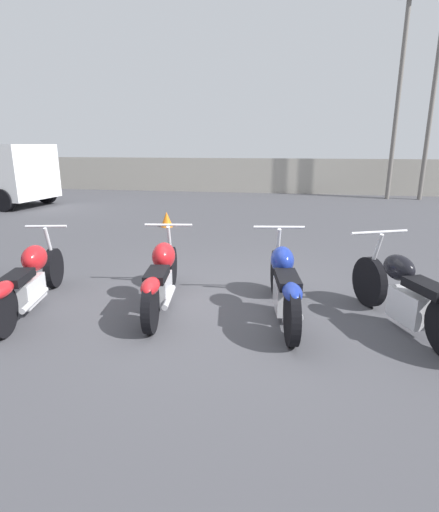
{
  "coord_description": "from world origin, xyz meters",
  "views": [
    {
      "loc": [
        0.85,
        -4.73,
        2.01
      ],
      "look_at": [
        0.0,
        0.06,
        0.65
      ],
      "focal_mm": 28.0,
      "sensor_mm": 36.0,
      "label": 1
    }
  ],
  "objects_px": {
    "motorcycle_slot_1": "(29,279)",
    "motorcycle_slot_3": "(284,284)",
    "light_pole_right": "(439,53)",
    "motorcycle_slot_4": "(409,295)",
    "motorcycle_slot_2": "(162,276)",
    "traffic_cone_near": "(167,219)",
    "light_pole_left": "(400,82)"
  },
  "relations": [
    {
      "from": "motorcycle_slot_1",
      "to": "motorcycle_slot_3",
      "type": "xyz_separation_m",
      "value": [
        3.12,
        0.32,
        0.03
      ]
    },
    {
      "from": "light_pole_right",
      "to": "motorcycle_slot_4",
      "type": "xyz_separation_m",
      "value": [
        -3.45,
        -11.75,
        -4.62
      ]
    },
    {
      "from": "motorcycle_slot_2",
      "to": "motorcycle_slot_4",
      "type": "xyz_separation_m",
      "value": [
        2.89,
        -0.18,
        0.01
      ]
    },
    {
      "from": "light_pole_right",
      "to": "motorcycle_slot_1",
      "type": "height_order",
      "value": "light_pole_right"
    },
    {
      "from": "motorcycle_slot_3",
      "to": "motorcycle_slot_4",
      "type": "height_order",
      "value": "motorcycle_slot_4"
    },
    {
      "from": "motorcycle_slot_2",
      "to": "traffic_cone_near",
      "type": "xyz_separation_m",
      "value": [
        -1.49,
        4.96,
        -0.22
      ]
    },
    {
      "from": "motorcycle_slot_2",
      "to": "motorcycle_slot_4",
      "type": "relative_size",
      "value": 1.1
    },
    {
      "from": "motorcycle_slot_1",
      "to": "motorcycle_slot_2",
      "type": "distance_m",
      "value": 1.64
    },
    {
      "from": "motorcycle_slot_2",
      "to": "motorcycle_slot_4",
      "type": "bearing_deg",
      "value": -11.84
    },
    {
      "from": "light_pole_left",
      "to": "motorcycle_slot_1",
      "type": "bearing_deg",
      "value": -119.52
    },
    {
      "from": "light_pole_right",
      "to": "motorcycle_slot_4",
      "type": "bearing_deg",
      "value": -106.34
    },
    {
      "from": "light_pole_right",
      "to": "traffic_cone_near",
      "type": "relative_size",
      "value": 23.06
    },
    {
      "from": "motorcycle_slot_3",
      "to": "traffic_cone_near",
      "type": "distance_m",
      "value": 5.86
    },
    {
      "from": "light_pole_left",
      "to": "traffic_cone_near",
      "type": "xyz_separation_m",
      "value": [
        -6.68,
        -6.64,
        -3.97
      ]
    },
    {
      "from": "motorcycle_slot_2",
      "to": "motorcycle_slot_3",
      "type": "relative_size",
      "value": 1.02
    },
    {
      "from": "motorcycle_slot_4",
      "to": "light_pole_right",
      "type": "bearing_deg",
      "value": 50.71
    },
    {
      "from": "light_pole_left",
      "to": "traffic_cone_near",
      "type": "distance_m",
      "value": 10.22
    },
    {
      "from": "light_pole_left",
      "to": "traffic_cone_near",
      "type": "relative_size",
      "value": 18.52
    },
    {
      "from": "motorcycle_slot_2",
      "to": "light_pole_right",
      "type": "bearing_deg",
      "value": 52.95
    },
    {
      "from": "light_pole_right",
      "to": "motorcycle_slot_1",
      "type": "xyz_separation_m",
      "value": [
        -7.93,
        -11.95,
        -4.65
      ]
    },
    {
      "from": "traffic_cone_near",
      "to": "motorcycle_slot_3",
      "type": "bearing_deg",
      "value": -58.9
    },
    {
      "from": "motorcycle_slot_1",
      "to": "motorcycle_slot_4",
      "type": "xyz_separation_m",
      "value": [
        4.49,
        0.2,
        0.02
      ]
    },
    {
      "from": "motorcycle_slot_2",
      "to": "motorcycle_slot_4",
      "type": "distance_m",
      "value": 2.9
    },
    {
      "from": "motorcycle_slot_2",
      "to": "traffic_cone_near",
      "type": "relative_size",
      "value": 5.57
    },
    {
      "from": "motorcycle_slot_4",
      "to": "traffic_cone_near",
      "type": "distance_m",
      "value": 6.76
    },
    {
      "from": "motorcycle_slot_3",
      "to": "traffic_cone_near",
      "type": "relative_size",
      "value": 5.45
    },
    {
      "from": "light_pole_right",
      "to": "motorcycle_slot_1",
      "type": "bearing_deg",
      "value": -123.56
    },
    {
      "from": "motorcycle_slot_2",
      "to": "motorcycle_slot_3",
      "type": "xyz_separation_m",
      "value": [
        1.53,
        -0.06,
        0.02
      ]
    },
    {
      "from": "light_pole_left",
      "to": "motorcycle_slot_3",
      "type": "xyz_separation_m",
      "value": [
        -3.66,
        -11.66,
        -3.74
      ]
    },
    {
      "from": "light_pole_left",
      "to": "motorcycle_slot_1",
      "type": "height_order",
      "value": "light_pole_left"
    },
    {
      "from": "light_pole_left",
      "to": "motorcycle_slot_3",
      "type": "relative_size",
      "value": 3.4
    },
    {
      "from": "motorcycle_slot_3",
      "to": "motorcycle_slot_4",
      "type": "relative_size",
      "value": 1.08
    }
  ]
}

